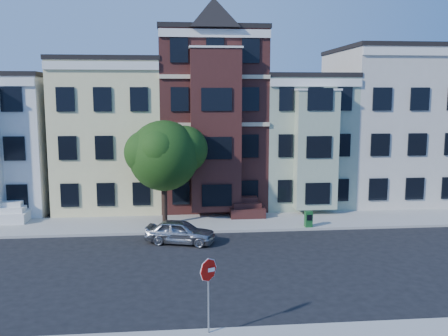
{
  "coord_description": "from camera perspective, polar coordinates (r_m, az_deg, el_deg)",
  "views": [
    {
      "loc": [
        -2.54,
        -21.71,
        7.94
      ],
      "look_at": [
        -0.1,
        3.23,
        4.2
      ],
      "focal_mm": 40.0,
      "sensor_mm": 36.0,
      "label": 1
    }
  ],
  "objects": [
    {
      "name": "far_sidewalk",
      "position": [
        30.84,
        -0.68,
        -6.29
      ],
      "size": [
        60.0,
        4.0,
        0.15
      ],
      "primitive_type": "cube",
      "color": "#9E9B93",
      "rests_on": "ground"
    },
    {
      "name": "parked_car",
      "position": [
        26.97,
        -5.03,
        -7.26
      ],
      "size": [
        4.0,
        2.51,
        1.27
      ],
      "primitive_type": "imported",
      "rotation": [
        0.0,
        0.0,
        1.28
      ],
      "color": "#9899A0",
      "rests_on": "ground"
    },
    {
      "name": "street_tree",
      "position": [
        29.87,
        -6.89,
        0.87
      ],
      "size": [
        7.94,
        7.94,
        7.72
      ],
      "primitive_type": null,
      "rotation": [
        0.0,
        0.0,
        0.22
      ],
      "color": "#1F4610",
      "rests_on": "far_sidewalk"
    },
    {
      "name": "ground",
      "position": [
        23.26,
        1.04,
        -11.48
      ],
      "size": [
        120.0,
        120.0,
        0.0
      ],
      "primitive_type": "plane",
      "color": "black"
    },
    {
      "name": "house_brown",
      "position": [
        36.35,
        -1.57,
        5.42
      ],
      "size": [
        7.0,
        9.0,
        12.0
      ],
      "primitive_type": "cube",
      "color": "#3B1916",
      "rests_on": "ground"
    },
    {
      "name": "newspaper_box",
      "position": [
        29.97,
        9.63,
        -5.77
      ],
      "size": [
        0.43,
        0.39,
        0.94
      ],
      "primitive_type": "cube",
      "rotation": [
        0.0,
        0.0,
        0.03
      ],
      "color": "#20632A",
      "rests_on": "far_sidewalk"
    },
    {
      "name": "house_cream",
      "position": [
        39.68,
        18.33,
        4.53
      ],
      "size": [
        8.0,
        9.0,
        11.0
      ],
      "primitive_type": "cube",
      "color": "beige",
      "rests_on": "ground"
    },
    {
      "name": "house_green",
      "position": [
        37.48,
        8.41,
        3.13
      ],
      "size": [
        6.0,
        9.0,
        9.0
      ],
      "primitive_type": "cube",
      "color": "#9DAD90",
      "rests_on": "ground"
    },
    {
      "name": "stop_sign",
      "position": [
        16.7,
        -1.79,
        -13.87
      ],
      "size": [
        0.77,
        0.39,
        2.87
      ],
      "primitive_type": null,
      "rotation": [
        0.0,
        0.0,
        0.38
      ],
      "color": "#BB0803",
      "rests_on": "near_sidewalk"
    },
    {
      "name": "house_yellow",
      "position": [
        36.61,
        -12.59,
        3.68
      ],
      "size": [
        7.0,
        9.0,
        10.0
      ],
      "primitive_type": "cube",
      "color": "beige",
      "rests_on": "ground"
    }
  ]
}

